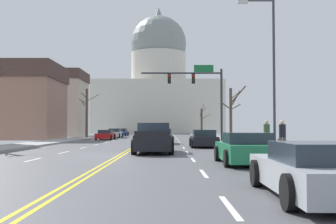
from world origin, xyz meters
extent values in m
cube|color=#4E4E53|center=(0.00, 0.00, -0.03)|extent=(14.00, 180.00, 0.06)
cube|color=yellow|center=(-0.12, 0.00, 0.00)|extent=(0.10, 176.40, 0.00)
cube|color=yellow|center=(0.12, 0.00, 0.00)|extent=(0.10, 176.40, 0.00)
cube|color=silver|center=(3.50, -13.70, 0.00)|extent=(0.12, 2.20, 0.00)
cube|color=silver|center=(3.50, -8.50, 0.00)|extent=(0.12, 2.20, 0.00)
cube|color=silver|center=(3.50, -3.30, 0.00)|extent=(0.12, 2.20, 0.00)
cube|color=silver|center=(3.50, 1.90, 0.00)|extent=(0.12, 2.20, 0.00)
cube|color=silver|center=(3.50, 7.10, 0.00)|extent=(0.12, 2.20, 0.00)
cube|color=silver|center=(3.50, 12.30, 0.00)|extent=(0.12, 2.20, 0.00)
cube|color=silver|center=(3.50, 17.50, 0.00)|extent=(0.12, 2.20, 0.00)
cube|color=silver|center=(3.50, 22.70, 0.00)|extent=(0.12, 2.20, 0.00)
cube|color=silver|center=(3.50, 27.90, 0.00)|extent=(0.12, 2.20, 0.00)
cube|color=silver|center=(3.50, 33.10, 0.00)|extent=(0.12, 2.20, 0.00)
cube|color=silver|center=(3.50, 38.30, 0.00)|extent=(0.12, 2.20, 0.00)
cube|color=silver|center=(3.50, 43.50, 0.00)|extent=(0.12, 2.20, 0.00)
cube|color=silver|center=(3.50, 48.70, 0.00)|extent=(0.12, 2.20, 0.00)
cube|color=silver|center=(3.50, 53.90, 0.00)|extent=(0.12, 2.20, 0.00)
cube|color=silver|center=(3.50, 59.10, 0.00)|extent=(0.12, 2.20, 0.00)
cube|color=silver|center=(3.50, 64.30, 0.00)|extent=(0.12, 2.20, 0.00)
cube|color=silver|center=(-3.50, -3.30, 0.00)|extent=(0.12, 2.20, 0.00)
cube|color=silver|center=(-3.50, 1.90, 0.00)|extent=(0.12, 2.20, 0.00)
cube|color=silver|center=(-3.50, 7.10, 0.00)|extent=(0.12, 2.20, 0.00)
cube|color=silver|center=(-3.50, 12.30, 0.00)|extent=(0.12, 2.20, 0.00)
cube|color=silver|center=(-3.50, 17.50, 0.00)|extent=(0.12, 2.20, 0.00)
cube|color=silver|center=(-3.50, 22.70, 0.00)|extent=(0.12, 2.20, 0.00)
cube|color=silver|center=(-3.50, 27.90, 0.00)|extent=(0.12, 2.20, 0.00)
cube|color=silver|center=(-3.50, 33.10, 0.00)|extent=(0.12, 2.20, 0.00)
cube|color=silver|center=(-3.50, 38.30, 0.00)|extent=(0.12, 2.20, 0.00)
cube|color=silver|center=(-3.50, 43.50, 0.00)|extent=(0.12, 2.20, 0.00)
cube|color=silver|center=(-3.50, 48.70, 0.00)|extent=(0.12, 2.20, 0.00)
cube|color=silver|center=(-3.50, 53.90, 0.00)|extent=(0.12, 2.20, 0.00)
cube|color=silver|center=(-3.50, 59.10, 0.00)|extent=(0.12, 2.20, 0.00)
cube|color=silver|center=(-3.50, 64.30, 0.00)|extent=(0.12, 2.20, 0.00)
cube|color=#969696|center=(8.50, 0.00, 0.07)|extent=(3.00, 180.00, 0.14)
cylinder|color=#28282D|center=(7.60, 17.94, 3.63)|extent=(0.22, 0.22, 6.97)
cylinder|color=#28282D|center=(3.70, 17.94, 6.71)|extent=(7.80, 0.16, 0.16)
cube|color=black|center=(4.87, 17.94, 6.15)|extent=(0.32, 0.28, 0.92)
sphere|color=red|center=(4.87, 17.78, 6.43)|extent=(0.22, 0.22, 0.22)
sphere|color=#332B05|center=(4.87, 17.78, 6.15)|extent=(0.22, 0.22, 0.22)
sphere|color=black|center=(4.87, 17.78, 5.87)|extent=(0.22, 0.22, 0.22)
cube|color=black|center=(2.53, 17.94, 6.15)|extent=(0.32, 0.28, 0.92)
sphere|color=red|center=(2.53, 17.78, 6.43)|extent=(0.22, 0.22, 0.22)
sphere|color=#332B05|center=(2.53, 17.78, 6.15)|extent=(0.22, 0.22, 0.22)
sphere|color=black|center=(2.53, 17.78, 5.87)|extent=(0.22, 0.22, 0.22)
cube|color=#146033|center=(5.88, 17.96, 7.16)|extent=(1.90, 0.06, 0.70)
cylinder|color=#333338|center=(8.20, 0.91, 4.34)|extent=(0.14, 0.14, 8.40)
cylinder|color=#333338|center=(7.35, 0.91, 8.39)|extent=(1.69, 0.09, 0.09)
cube|color=#B2B2AD|center=(6.51, 0.91, 8.32)|extent=(0.56, 0.24, 0.16)
cube|color=beige|center=(0.00, 81.00, 6.38)|extent=(31.47, 18.80, 12.76)
cylinder|color=beige|center=(0.00, 81.00, 16.57)|extent=(13.94, 13.94, 7.62)
sphere|color=gray|center=(0.00, 81.00, 22.86)|extent=(14.17, 14.17, 14.17)
cone|color=gray|center=(0.00, 81.00, 31.15)|extent=(1.80, 1.80, 2.40)
cube|color=#1E7247|center=(1.86, 13.92, 0.50)|extent=(1.98, 4.48, 0.69)
cube|color=#232D38|center=(1.86, 13.79, 1.08)|extent=(1.68, 1.97, 0.46)
cylinder|color=black|center=(0.97, 15.32, 0.32)|extent=(0.24, 0.65, 0.64)
cylinder|color=black|center=(2.82, 15.27, 0.32)|extent=(0.24, 0.65, 0.64)
cylinder|color=black|center=(0.89, 12.58, 0.32)|extent=(0.24, 0.65, 0.64)
cylinder|color=black|center=(2.75, 12.52, 0.32)|extent=(0.24, 0.65, 0.64)
cube|color=black|center=(4.99, 8.12, 0.47)|extent=(1.82, 4.51, 0.62)
cube|color=#232D38|center=(4.99, 7.95, 1.01)|extent=(1.58, 2.14, 0.47)
cylinder|color=black|center=(4.13, 9.52, 0.32)|extent=(0.23, 0.64, 0.64)
cylinder|color=black|center=(5.89, 9.50, 0.32)|extent=(0.23, 0.64, 0.64)
cylinder|color=black|center=(4.09, 6.74, 0.32)|extent=(0.23, 0.64, 0.64)
cylinder|color=black|center=(5.86, 6.72, 0.32)|extent=(0.23, 0.64, 0.64)
cube|color=black|center=(1.58, 1.64, 0.62)|extent=(2.00, 5.40, 0.80)
cube|color=#1E2833|center=(1.57, 2.39, 1.35)|extent=(1.80, 1.85, 0.66)
cube|color=black|center=(1.62, -0.99, 1.13)|extent=(1.78, 0.12, 0.22)
cylinder|color=black|center=(0.60, 3.24, 0.40)|extent=(0.29, 0.80, 0.80)
cylinder|color=black|center=(2.53, 3.26, 0.40)|extent=(0.29, 0.80, 0.80)
cylinder|color=black|center=(0.64, 0.01, 0.40)|extent=(0.29, 0.80, 0.80)
cylinder|color=black|center=(2.57, 0.04, 0.40)|extent=(0.29, 0.80, 0.80)
cube|color=#1E7247|center=(5.43, -5.26, 0.48)|extent=(1.86, 4.39, 0.64)
cube|color=#232D38|center=(5.43, -5.49, 1.01)|extent=(1.63, 1.97, 0.42)
cylinder|color=black|center=(4.50, -3.90, 0.32)|extent=(0.22, 0.64, 0.64)
cylinder|color=black|center=(6.34, -3.90, 0.32)|extent=(0.22, 0.64, 0.64)
cylinder|color=black|center=(4.51, -6.62, 0.32)|extent=(0.22, 0.64, 0.64)
cylinder|color=black|center=(6.35, -6.61, 0.32)|extent=(0.22, 0.64, 0.64)
cube|color=#9EA3A8|center=(5.37, -12.68, 0.44)|extent=(1.85, 4.62, 0.57)
cube|color=#232D38|center=(5.36, -13.04, 0.93)|extent=(1.59, 2.13, 0.39)
cylinder|color=black|center=(4.53, -11.24, 0.32)|extent=(0.23, 0.64, 0.64)
cylinder|color=black|center=(6.28, -11.28, 0.32)|extent=(0.23, 0.64, 0.64)
cylinder|color=black|center=(4.46, -14.08, 0.32)|extent=(0.23, 0.64, 0.64)
cube|color=#B71414|center=(-4.95, 26.30, 0.44)|extent=(1.78, 4.47, 0.56)
cube|color=#232D38|center=(-4.95, 26.56, 0.93)|extent=(1.54, 2.13, 0.42)
cylinder|color=black|center=(-4.11, 24.91, 0.32)|extent=(0.23, 0.64, 0.64)
cylinder|color=black|center=(-5.83, 24.93, 0.32)|extent=(0.23, 0.64, 0.64)
cylinder|color=black|center=(-4.07, 27.66, 0.32)|extent=(0.23, 0.64, 0.64)
cylinder|color=black|center=(-5.79, 27.69, 0.32)|extent=(0.23, 0.64, 0.64)
cube|color=silver|center=(-5.21, 36.44, 0.48)|extent=(1.83, 4.69, 0.64)
cube|color=#232D38|center=(-5.20, 36.84, 1.04)|extent=(1.57, 2.36, 0.48)
cylinder|color=black|center=(-4.39, 34.98, 0.32)|extent=(0.24, 0.65, 0.64)
cylinder|color=black|center=(-6.10, 35.02, 0.32)|extent=(0.24, 0.65, 0.64)
cylinder|color=black|center=(-4.32, 37.86, 0.32)|extent=(0.24, 0.65, 0.64)
cylinder|color=black|center=(-6.03, 37.90, 0.32)|extent=(0.24, 0.65, 0.64)
cube|color=navy|center=(-5.38, 46.02, 0.47)|extent=(1.98, 4.61, 0.62)
cube|color=#232D38|center=(-5.37, 46.24, 1.02)|extent=(1.68, 2.30, 0.48)
cylinder|color=black|center=(-4.53, 44.57, 0.32)|extent=(0.25, 0.65, 0.64)
cylinder|color=black|center=(-6.34, 44.65, 0.32)|extent=(0.25, 0.65, 0.64)
cylinder|color=black|center=(-4.42, 47.39, 0.32)|extent=(0.25, 0.65, 0.64)
cylinder|color=black|center=(-6.22, 47.46, 0.32)|extent=(0.25, 0.65, 0.64)
cube|color=#8C6656|center=(-15.65, 27.33, 3.52)|extent=(9.60, 8.94, 7.05)
cube|color=#47332D|center=(-15.65, 27.33, 8.04)|extent=(9.98, 9.30, 1.98)
cube|color=#B2A38E|center=(-15.29, 42.63, 4.39)|extent=(8.60, 7.98, 8.79)
cube|color=#47332D|center=(-15.29, 42.63, 9.56)|extent=(8.94, 8.30, 1.55)
cylinder|color=#423328|center=(8.61, 53.20, 2.48)|extent=(0.38, 0.38, 4.67)
cylinder|color=#423328|center=(8.79, 52.86, 4.99)|extent=(0.47, 0.78, 1.35)
cylinder|color=#423328|center=(9.46, 53.06, 3.46)|extent=(1.73, 0.35, 0.94)
cylinder|color=#423328|center=(8.41, 52.50, 3.38)|extent=(0.52, 1.48, 1.26)
cylinder|color=#423328|center=(9.02, 53.28, 4.67)|extent=(0.89, 0.27, 1.04)
cylinder|color=#423328|center=(8.57, 53.61, 3.93)|extent=(0.22, 0.93, 1.17)
cylinder|color=#423328|center=(8.58, 53.56, 4.56)|extent=(0.18, 0.81, 1.00)
cylinder|color=brown|center=(-8.34, 32.07, 3.35)|extent=(0.33, 0.33, 6.42)
cylinder|color=brown|center=(-7.66, 32.59, 5.38)|extent=(1.45, 1.14, 1.04)
cylinder|color=brown|center=(-8.88, 32.18, 4.87)|extent=(1.15, 0.33, 0.72)
cylinder|color=brown|center=(-8.76, 32.29, 5.66)|extent=(0.96, 0.58, 0.83)
cylinder|color=brown|center=(-8.59, 31.69, 4.42)|extent=(0.61, 0.85, 0.82)
cylinder|color=brown|center=(-8.50, 32.62, 5.51)|extent=(0.46, 1.22, 1.09)
cylinder|color=#4C3D2D|center=(7.90, 14.14, 2.50)|extent=(0.25, 0.25, 4.72)
cylinder|color=#4C3D2D|center=(8.34, 14.25, 3.22)|extent=(0.94, 0.31, 0.56)
cylinder|color=#4C3D2D|center=(7.76, 13.57, 3.59)|extent=(0.36, 1.22, 1.46)
cylinder|color=#4C3D2D|center=(7.51, 14.53, 3.36)|extent=(0.88, 0.89, 0.78)
cylinder|color=#4C3D2D|center=(8.37, 14.53, 3.94)|extent=(1.09, 0.92, 1.54)
cylinder|color=#4C3D2D|center=(8.38, 13.76, 4.31)|extent=(1.05, 0.83, 0.84)
cylinder|color=#4C3D2D|center=(8.50, 13.86, 4.27)|extent=(1.34, 0.70, 1.53)
cylinder|color=#4C4238|center=(8.03, -0.83, 0.56)|extent=(0.16, 0.16, 0.83)
cylinder|color=#4C4238|center=(8.22, -0.83, 0.56)|extent=(0.16, 0.16, 0.83)
cylinder|color=black|center=(8.12, -0.83, 1.25)|extent=(0.34, 0.34, 0.64)
sphere|color=#D6B28E|center=(8.12, -0.83, 1.69)|extent=(0.22, 0.22, 0.22)
cylinder|color=#33333D|center=(7.77, 1.29, 0.57)|extent=(0.16, 0.16, 0.86)
cylinder|color=#33333D|center=(7.95, 1.29, 0.57)|extent=(0.16, 0.16, 0.86)
cylinder|color=#334C2D|center=(7.86, 1.29, 1.28)|extent=(0.34, 0.34, 0.64)
sphere|color=#D6B28E|center=(7.86, 1.29, 1.71)|extent=(0.22, 0.22, 0.22)
torus|color=black|center=(8.59, 1.44, 0.47)|extent=(0.06, 0.72, 0.72)
torus|color=black|center=(8.59, 0.39, 0.47)|extent=(0.06, 0.72, 0.72)
cylinder|color=black|center=(8.59, 0.92, 0.75)|extent=(0.04, 0.79, 0.04)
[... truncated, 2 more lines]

